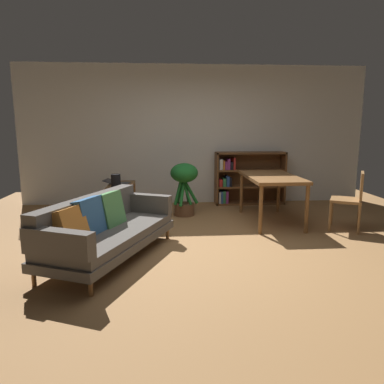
{
  "coord_description": "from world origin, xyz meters",
  "views": [
    {
      "loc": [
        -0.59,
        -4.54,
        1.55
      ],
      "look_at": [
        -0.21,
        0.51,
        0.61
      ],
      "focal_mm": 33.87,
      "sensor_mm": 36.0,
      "label": 1
    }
  ],
  "objects_px": {
    "fabric_couch": "(104,227)",
    "potted_floor_plant": "(184,183)",
    "media_console": "(120,203)",
    "desk_speaker": "(116,182)",
    "dining_table": "(271,180)",
    "open_laptop": "(118,183)",
    "bookshelf": "(245,178)",
    "dining_chair_near": "(351,197)"
  },
  "relations": [
    {
      "from": "fabric_couch",
      "to": "potted_floor_plant",
      "type": "distance_m",
      "value": 2.27
    },
    {
      "from": "media_console",
      "to": "desk_speaker",
      "type": "distance_m",
      "value": 0.52
    },
    {
      "from": "fabric_couch",
      "to": "potted_floor_plant",
      "type": "bearing_deg",
      "value": 62.21
    },
    {
      "from": "media_console",
      "to": "dining_table",
      "type": "distance_m",
      "value": 2.49
    },
    {
      "from": "open_laptop",
      "to": "media_console",
      "type": "bearing_deg",
      "value": -75.18
    },
    {
      "from": "dining_table",
      "to": "bookshelf",
      "type": "relative_size",
      "value": 1.03
    },
    {
      "from": "fabric_couch",
      "to": "dining_table",
      "type": "relative_size",
      "value": 1.49
    },
    {
      "from": "desk_speaker",
      "to": "potted_floor_plant",
      "type": "bearing_deg",
      "value": 26.35
    },
    {
      "from": "fabric_couch",
      "to": "dining_table",
      "type": "distance_m",
      "value": 2.84
    },
    {
      "from": "fabric_couch",
      "to": "open_laptop",
      "type": "height_order",
      "value": "fabric_couch"
    },
    {
      "from": "media_console",
      "to": "open_laptop",
      "type": "height_order",
      "value": "open_laptop"
    },
    {
      "from": "open_laptop",
      "to": "dining_table",
      "type": "distance_m",
      "value": 2.54
    },
    {
      "from": "media_console",
      "to": "open_laptop",
      "type": "bearing_deg",
      "value": 104.82
    },
    {
      "from": "media_console",
      "to": "open_laptop",
      "type": "relative_size",
      "value": 2.56
    },
    {
      "from": "fabric_couch",
      "to": "dining_chair_near",
      "type": "relative_size",
      "value": 2.4
    },
    {
      "from": "media_console",
      "to": "dining_chair_near",
      "type": "bearing_deg",
      "value": -14.25
    },
    {
      "from": "media_console",
      "to": "bookshelf",
      "type": "height_order",
      "value": "bookshelf"
    },
    {
      "from": "media_console",
      "to": "potted_floor_plant",
      "type": "height_order",
      "value": "potted_floor_plant"
    },
    {
      "from": "open_laptop",
      "to": "dining_chair_near",
      "type": "bearing_deg",
      "value": -16.96
    },
    {
      "from": "desk_speaker",
      "to": "dining_chair_near",
      "type": "bearing_deg",
      "value": -9.27
    },
    {
      "from": "dining_chair_near",
      "to": "bookshelf",
      "type": "xyz_separation_m",
      "value": [
        -1.15,
        2.0,
        0.01
      ]
    },
    {
      "from": "open_laptop",
      "to": "potted_floor_plant",
      "type": "distance_m",
      "value": 1.12
    },
    {
      "from": "potted_floor_plant",
      "to": "dining_table",
      "type": "bearing_deg",
      "value": -21.59
    },
    {
      "from": "media_console",
      "to": "desk_speaker",
      "type": "height_order",
      "value": "desk_speaker"
    },
    {
      "from": "potted_floor_plant",
      "to": "dining_table",
      "type": "xyz_separation_m",
      "value": [
        1.37,
        -0.54,
        0.11
      ]
    },
    {
      "from": "media_console",
      "to": "dining_table",
      "type": "height_order",
      "value": "dining_table"
    },
    {
      "from": "bookshelf",
      "to": "potted_floor_plant",
      "type": "bearing_deg",
      "value": -144.66
    },
    {
      "from": "media_console",
      "to": "potted_floor_plant",
      "type": "relative_size",
      "value": 1.26
    },
    {
      "from": "desk_speaker",
      "to": "open_laptop",
      "type": "bearing_deg",
      "value": 93.8
    },
    {
      "from": "fabric_couch",
      "to": "bookshelf",
      "type": "height_order",
      "value": "bookshelf"
    },
    {
      "from": "fabric_couch",
      "to": "potted_floor_plant",
      "type": "xyz_separation_m",
      "value": [
        1.05,
        2.0,
        0.2
      ]
    },
    {
      "from": "bookshelf",
      "to": "media_console",
      "type": "bearing_deg",
      "value": -154.34
    },
    {
      "from": "desk_speaker",
      "to": "dining_table",
      "type": "relative_size",
      "value": 0.16
    },
    {
      "from": "fabric_couch",
      "to": "desk_speaker",
      "type": "bearing_deg",
      "value": 91.44
    },
    {
      "from": "fabric_couch",
      "to": "desk_speaker",
      "type": "height_order",
      "value": "desk_speaker"
    },
    {
      "from": "fabric_couch",
      "to": "media_console",
      "type": "height_order",
      "value": "fabric_couch"
    },
    {
      "from": "dining_table",
      "to": "dining_chair_near",
      "type": "bearing_deg",
      "value": -28.64
    },
    {
      "from": "dining_table",
      "to": "dining_chair_near",
      "type": "xyz_separation_m",
      "value": [
        1.04,
        -0.57,
        -0.18
      ]
    },
    {
      "from": "desk_speaker",
      "to": "bookshelf",
      "type": "relative_size",
      "value": 0.17
    },
    {
      "from": "potted_floor_plant",
      "to": "dining_table",
      "type": "relative_size",
      "value": 0.64
    },
    {
      "from": "open_laptop",
      "to": "desk_speaker",
      "type": "distance_m",
      "value": 0.52
    },
    {
      "from": "media_console",
      "to": "desk_speaker",
      "type": "bearing_deg",
      "value": -93.2
    }
  ]
}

